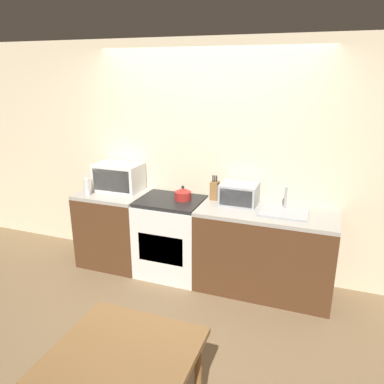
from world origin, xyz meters
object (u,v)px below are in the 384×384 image
object	(u,v)px
microwave	(119,177)
dining_table	(123,366)
stove_range	(171,237)
bottle	(87,186)
kettle	(183,194)
toaster_oven	(239,194)

from	to	relation	value
microwave	dining_table	bearing A→B (deg)	-59.22
stove_range	bottle	size ratio (longest dim) A/B	3.26
microwave	bottle	world-z (taller)	microwave
kettle	bottle	size ratio (longest dim) A/B	0.67
bottle	toaster_oven	world-z (taller)	bottle
stove_range	kettle	bearing A→B (deg)	17.79
kettle	toaster_oven	size ratio (longest dim) A/B	0.47
bottle	dining_table	size ratio (longest dim) A/B	0.34
toaster_oven	stove_range	bearing A→B (deg)	-170.16
bottle	toaster_oven	distance (m)	1.72
toaster_oven	dining_table	distance (m)	2.25
toaster_oven	microwave	bearing A→B (deg)	-179.29
microwave	toaster_oven	xyz separation A→B (m)	(1.45, 0.02, -0.05)
stove_range	toaster_oven	size ratio (longest dim) A/B	2.31
toaster_oven	bottle	bearing A→B (deg)	-169.20
stove_range	toaster_oven	xyz separation A→B (m)	(0.74, 0.13, 0.56)
microwave	toaster_oven	size ratio (longest dim) A/B	1.38
microwave	dining_table	xyz separation A→B (m)	(1.31, -2.20, -0.43)
stove_range	bottle	bearing A→B (deg)	-168.45
kettle	dining_table	bearing A→B (deg)	-77.66
dining_table	microwave	bearing A→B (deg)	120.78
kettle	dining_table	xyz separation A→B (m)	(0.47, -2.13, -0.34)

